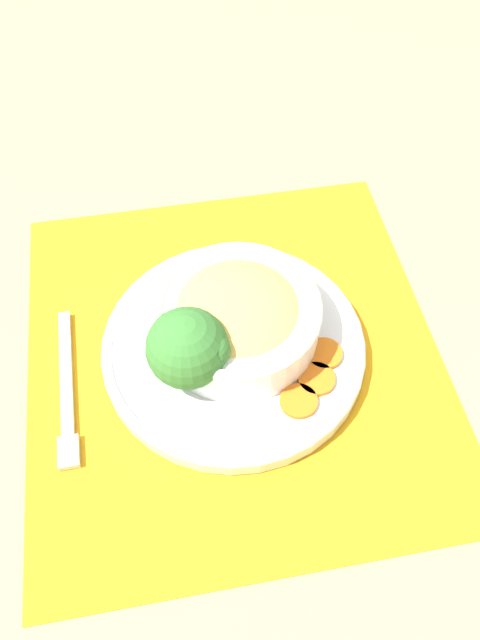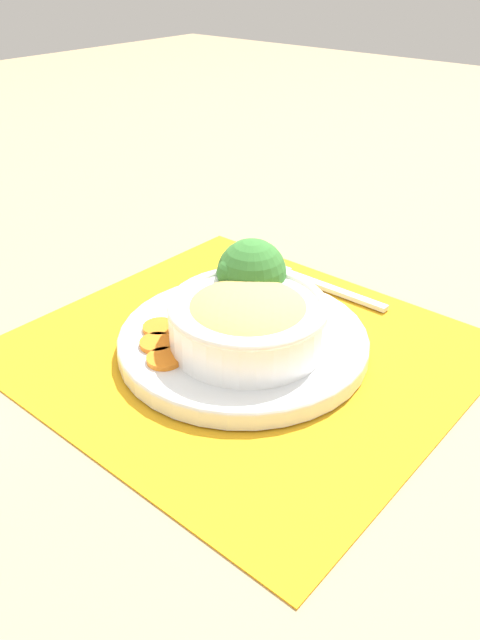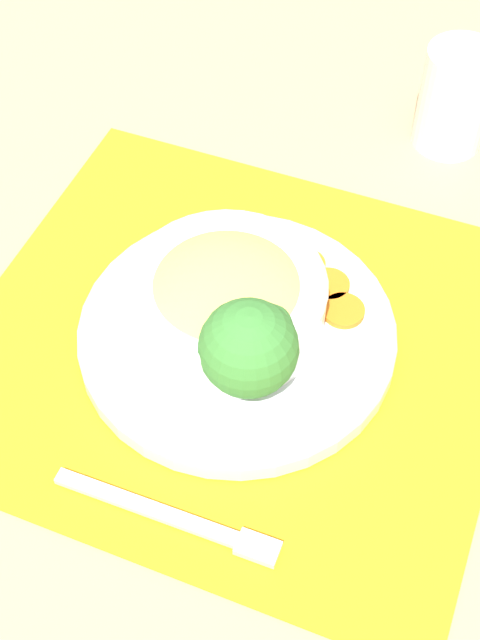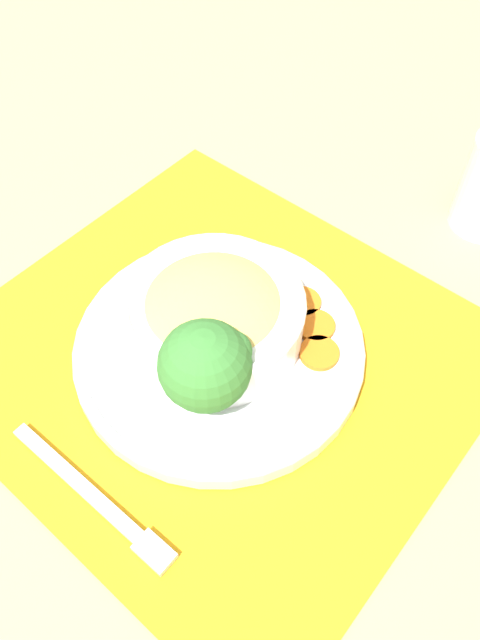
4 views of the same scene
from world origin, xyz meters
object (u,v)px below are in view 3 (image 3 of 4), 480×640
bowl (227,297)px  water_glass (454,103)px  fork (188,523)px  broccoli_floret (249,348)px

bowl → water_glass: (-0.32, 0.12, -0.00)m
water_glass → fork: size_ratio=0.60×
broccoli_floret → fork: 0.14m
broccoli_floret → fork: (0.13, -0.00, -0.06)m
bowl → water_glass: size_ratio=1.55×
bowl → water_glass: bearing=159.4°
broccoli_floret → water_glass: 0.39m
bowl → fork: size_ratio=0.93×
bowl → broccoli_floret: 0.07m
fork → water_glass: bearing=170.8°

